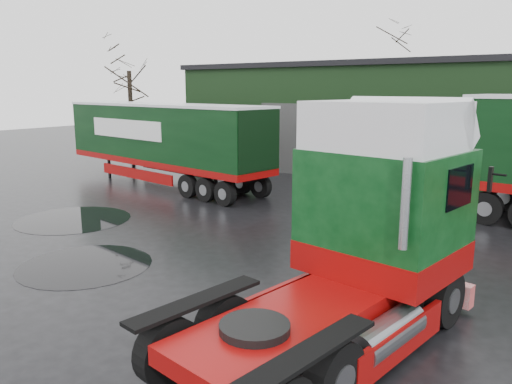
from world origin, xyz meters
TOP-DOWN VIEW (x-y plane):
  - ground at (0.00, 0.00)m, footprint 100.00×100.00m
  - warehouse at (2.00, 20.00)m, footprint 32.40×12.40m
  - hero_tractor at (4.50, -3.00)m, footprint 4.34×7.86m
  - trailer_left at (-9.60, 7.34)m, footprint 13.57×4.75m
  - tree_left at (-17.00, 12.00)m, footprint 4.40×4.40m
  - tree_back_a at (-6.00, 30.00)m, footprint 4.40×4.40m
  - puddle_0 at (-3.04, -2.51)m, footprint 3.64×3.64m
  - puddle_1 at (3.22, 5.20)m, footprint 2.32×2.32m
  - puddle_2 at (-7.56, 0.40)m, footprint 4.18×4.18m

SIDE VIEW (x-z plane):
  - ground at x=0.00m, z-range 0.00..0.00m
  - puddle_0 at x=-3.04m, z-range 0.00..0.01m
  - puddle_1 at x=3.22m, z-range 0.00..0.01m
  - puddle_2 at x=-7.56m, z-range 0.00..0.01m
  - trailer_left at x=-9.60m, z-range 0.00..4.14m
  - hero_tractor at x=4.50m, z-range 0.00..4.62m
  - warehouse at x=2.00m, z-range 0.01..6.31m
  - tree_left at x=-17.00m, z-range 0.00..8.50m
  - tree_back_a at x=-6.00m, z-range 0.00..9.50m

